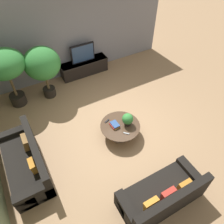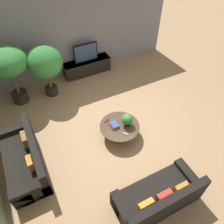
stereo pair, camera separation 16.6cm
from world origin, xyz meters
name	(u,v)px [view 2 (the right image)]	position (x,y,z in m)	size (l,w,h in m)	color
ground_plane	(114,129)	(0.00, 0.00, 0.00)	(24.00, 24.00, 0.00)	#9E7A56
back_wall_stone	(70,34)	(0.00, 3.26, 1.50)	(7.40, 0.12, 3.00)	gray
media_console	(87,67)	(0.36, 2.94, 0.28)	(1.78, 0.50, 0.53)	black
television	(86,53)	(0.36, 2.94, 0.86)	(0.87, 0.13, 0.67)	black
coffee_table	(120,129)	(0.03, -0.27, 0.28)	(1.10, 1.10, 0.40)	#756656
couch_by_wall	(25,159)	(-2.51, -0.09, 0.28)	(0.84, 2.05, 0.84)	black
couch_near_entry	(158,197)	(-0.13, -2.35, 0.29)	(1.88, 0.84, 0.84)	black
potted_palm_tall	(8,64)	(-2.18, 2.46, 1.42)	(1.19, 1.19, 1.91)	black
potted_palm_corner	(45,63)	(-1.17, 2.36, 1.23)	(1.10, 1.10, 1.77)	black
potted_plant_tabletop	(127,120)	(0.22, -0.33, 0.61)	(0.31, 0.31, 0.37)	black
book_stack	(114,125)	(-0.11, -0.21, 0.44)	(0.22, 0.29, 0.09)	gold
remote_black	(107,121)	(-0.21, 0.04, 0.41)	(0.04, 0.16, 0.02)	black
remote_silver	(125,134)	(0.03, -0.59, 0.41)	(0.04, 0.16, 0.02)	gray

